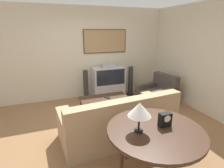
# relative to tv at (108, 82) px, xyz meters

# --- Properties ---
(ground_plane) EXTENTS (12.00, 12.00, 0.00)m
(ground_plane) POSITION_rel_tv_xyz_m (-0.71, -1.80, -0.49)
(ground_plane) COLOR #8E6642
(wall_back) EXTENTS (12.00, 0.10, 2.70)m
(wall_back) POSITION_rel_tv_xyz_m (-0.70, 0.33, 0.87)
(wall_back) COLOR beige
(wall_back) RESTS_ON ground_plane
(wall_right) EXTENTS (0.06, 12.00, 2.70)m
(wall_right) POSITION_rel_tv_xyz_m (1.92, -1.80, 0.86)
(wall_right) COLOR beige
(wall_right) RESTS_ON ground_plane
(area_rug) EXTENTS (2.20, 1.56, 0.01)m
(area_rug) POSITION_rel_tv_xyz_m (-0.40, -1.08, -0.48)
(area_rug) COLOR #99704C
(area_rug) RESTS_ON ground_plane
(tv) EXTENTS (0.97, 0.47, 1.04)m
(tv) POSITION_rel_tv_xyz_m (0.00, 0.00, 0.00)
(tv) COLOR #B7B7BC
(tv) RESTS_ON ground_plane
(couch) EXTENTS (2.27, 1.17, 0.91)m
(couch) POSITION_rel_tv_xyz_m (-0.52, -2.13, -0.17)
(couch) COLOR tan
(couch) RESTS_ON ground_plane
(armchair) EXTENTS (1.02, 0.98, 0.82)m
(armchair) POSITION_rel_tv_xyz_m (1.15, -0.95, -0.22)
(armchair) COLOR #473D38
(armchair) RESTS_ON ground_plane
(coffee_table) EXTENTS (1.16, 0.50, 0.46)m
(coffee_table) POSITION_rel_tv_xyz_m (-0.50, -1.11, -0.08)
(coffee_table) COLOR #3D2619
(coffee_table) RESTS_ON ground_plane
(console_table) EXTENTS (1.25, 1.25, 0.82)m
(console_table) POSITION_rel_tv_xyz_m (-0.48, -3.26, 0.26)
(console_table) COLOR #3D2619
(console_table) RESTS_ON ground_plane
(table_lamp) EXTENTS (0.29, 0.29, 0.39)m
(table_lamp) POSITION_rel_tv_xyz_m (-0.71, -3.24, 0.62)
(table_lamp) COLOR black
(table_lamp) RESTS_ON console_table
(mantel_clock) EXTENTS (0.16, 0.10, 0.18)m
(mantel_clock) POSITION_rel_tv_xyz_m (-0.32, -3.24, 0.42)
(mantel_clock) COLOR black
(mantel_clock) RESTS_ON console_table
(remote) EXTENTS (0.11, 0.16, 0.02)m
(remote) POSITION_rel_tv_xyz_m (-0.44, -1.17, -0.03)
(remote) COLOR black
(remote) RESTS_ON coffee_table
(speaker_tower_left) EXTENTS (0.25, 0.25, 0.93)m
(speaker_tower_left) POSITION_rel_tv_xyz_m (-0.73, -0.06, -0.05)
(speaker_tower_left) COLOR black
(speaker_tower_left) RESTS_ON ground_plane
(speaker_tower_right) EXTENTS (0.25, 0.25, 0.93)m
(speaker_tower_right) POSITION_rel_tv_xyz_m (0.73, -0.06, -0.05)
(speaker_tower_right) COLOR black
(speaker_tower_right) RESTS_ON ground_plane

